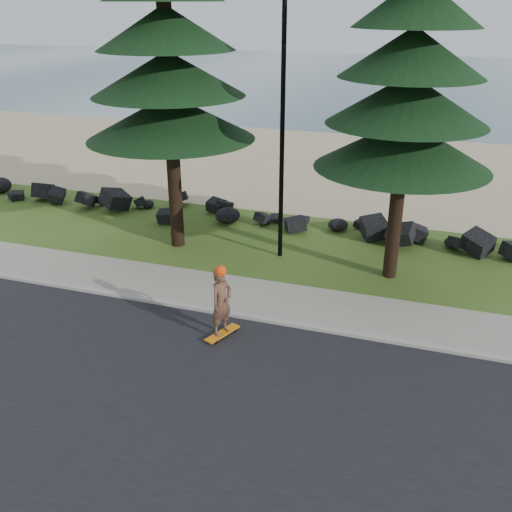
{
  "coord_description": "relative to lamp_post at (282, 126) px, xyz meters",
  "views": [
    {
      "loc": [
        4.47,
        -12.94,
        7.5
      ],
      "look_at": [
        0.24,
        0.0,
        1.37
      ],
      "focal_mm": 40.0,
      "sensor_mm": 36.0,
      "label": 1
    }
  ],
  "objects": [
    {
      "name": "ground",
      "position": [
        0.0,
        -3.2,
        -4.13
      ],
      "size": [
        160.0,
        160.0,
        0.0
      ],
      "primitive_type": "plane",
      "color": "#32541A",
      "rests_on": "ground"
    },
    {
      "name": "road",
      "position": [
        0.0,
        -7.7,
        -4.12
      ],
      "size": [
        160.0,
        7.0,
        0.02
      ],
      "primitive_type": "cube",
      "color": "black",
      "rests_on": "ground"
    },
    {
      "name": "kerb",
      "position": [
        0.0,
        -4.1,
        -4.08
      ],
      "size": [
        160.0,
        0.2,
        0.1
      ],
      "primitive_type": "cube",
      "color": "#A69E96",
      "rests_on": "ground"
    },
    {
      "name": "sidewalk",
      "position": [
        0.0,
        -3.0,
        -4.09
      ],
      "size": [
        160.0,
        2.0,
        0.08
      ],
      "primitive_type": "cube",
      "color": "gray",
      "rests_on": "ground"
    },
    {
      "name": "beach_sand",
      "position": [
        0.0,
        11.3,
        -4.13
      ],
      "size": [
        160.0,
        15.0,
        0.01
      ],
      "primitive_type": "cube",
      "color": "tan",
      "rests_on": "ground"
    },
    {
      "name": "ocean",
      "position": [
        0.0,
        47.8,
        -4.13
      ],
      "size": [
        160.0,
        58.0,
        0.01
      ],
      "primitive_type": "cube",
      "color": "#395E6D",
      "rests_on": "ground"
    },
    {
      "name": "seawall_boulders",
      "position": [
        0.0,
        2.4,
        -4.13
      ],
      "size": [
        60.0,
        2.4,
        1.1
      ],
      "primitive_type": null,
      "color": "black",
      "rests_on": "ground"
    },
    {
      "name": "lamp_post",
      "position": [
        0.0,
        0.0,
        0.0
      ],
      "size": [
        0.25,
        0.14,
        8.14
      ],
      "color": "black",
      "rests_on": "ground"
    },
    {
      "name": "skateboarder",
      "position": [
        0.0,
        -5.12,
        -3.18
      ],
      "size": [
        0.61,
        1.04,
        1.89
      ],
      "rotation": [
        0.0,
        0.0,
        1.19
      ],
      "color": "orange",
      "rests_on": "ground"
    }
  ]
}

